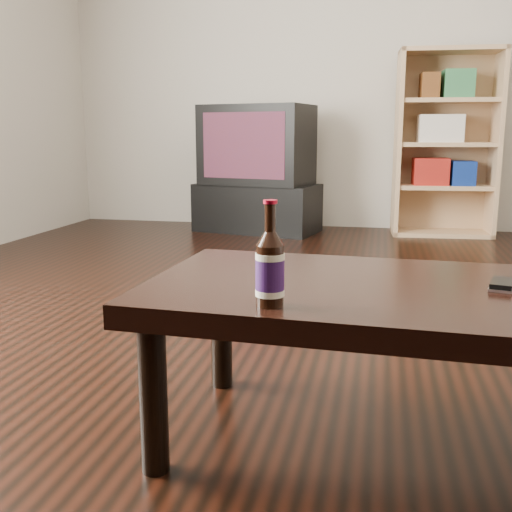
% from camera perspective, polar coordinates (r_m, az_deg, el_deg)
% --- Properties ---
extents(floor, '(5.00, 6.00, 0.01)m').
position_cam_1_polar(floor, '(2.24, 7.29, -8.99)').
color(floor, black).
rests_on(floor, ground).
extents(wall_back, '(5.00, 0.02, 2.70)m').
position_cam_1_polar(wall_back, '(5.14, 10.58, 17.77)').
color(wall_back, beige).
rests_on(wall_back, ground).
extents(tv_stand, '(1.04, 0.68, 0.38)m').
position_cam_1_polar(tv_stand, '(4.85, 0.11, 4.62)').
color(tv_stand, black).
rests_on(tv_stand, floor).
extents(tv, '(0.91, 0.68, 0.62)m').
position_cam_1_polar(tv, '(4.81, 0.11, 10.52)').
color(tv, black).
rests_on(tv, tv_stand).
extents(bookshelf, '(0.77, 0.39, 1.40)m').
position_cam_1_polar(bookshelf, '(4.88, 17.49, 10.45)').
color(bookshelf, tan).
rests_on(bookshelf, floor).
extents(coffee_table, '(1.16, 0.71, 0.42)m').
position_cam_1_polar(coffee_table, '(1.49, 11.58, -4.77)').
color(coffee_table, black).
rests_on(coffee_table, floor).
extents(beer_bottle, '(0.07, 0.07, 0.23)m').
position_cam_1_polar(beer_bottle, '(1.26, 1.34, -1.27)').
color(beer_bottle, black).
rests_on(beer_bottle, coffee_table).
extents(phone, '(0.08, 0.11, 0.02)m').
position_cam_1_polar(phone, '(1.53, 22.39, -2.53)').
color(phone, '#AFAFB1').
rests_on(phone, coffee_table).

